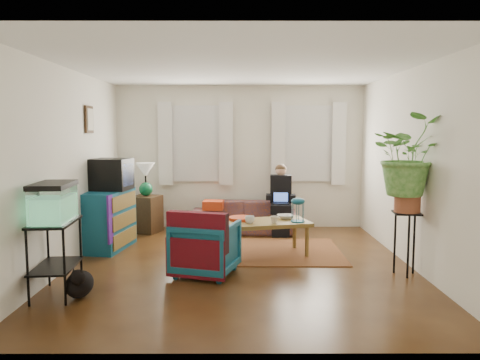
{
  "coord_description": "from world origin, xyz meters",
  "views": [
    {
      "loc": [
        -0.01,
        -6.09,
        1.78
      ],
      "look_at": [
        0.0,
        0.4,
        1.1
      ],
      "focal_mm": 35.0,
      "sensor_mm": 36.0,
      "label": 1
    }
  ],
  "objects_px": {
    "dresser": "(109,220)",
    "armchair": "(206,245)",
    "plant_stand": "(406,244)",
    "sofa": "(243,212)",
    "aquarium_stand": "(56,258)",
    "side_table": "(146,214)",
    "coffee_table": "(266,238)"
  },
  "relations": [
    {
      "from": "dresser",
      "to": "armchair",
      "type": "distance_m",
      "value": 2.03
    },
    {
      "from": "dresser",
      "to": "plant_stand",
      "type": "height_order",
      "value": "dresser"
    },
    {
      "from": "sofa",
      "to": "aquarium_stand",
      "type": "height_order",
      "value": "aquarium_stand"
    },
    {
      "from": "aquarium_stand",
      "to": "plant_stand",
      "type": "xyz_separation_m",
      "value": [
        4.05,
        0.71,
        -0.01
      ]
    },
    {
      "from": "dresser",
      "to": "plant_stand",
      "type": "bearing_deg",
      "value": -9.37
    },
    {
      "from": "side_table",
      "to": "dresser",
      "type": "distance_m",
      "value": 1.21
    },
    {
      "from": "coffee_table",
      "to": "plant_stand",
      "type": "bearing_deg",
      "value": -42.67
    },
    {
      "from": "dresser",
      "to": "aquarium_stand",
      "type": "xyz_separation_m",
      "value": [
        -0.01,
        -2.03,
        -0.04
      ]
    },
    {
      "from": "sofa",
      "to": "aquarium_stand",
      "type": "relative_size",
      "value": 2.25
    },
    {
      "from": "sofa",
      "to": "plant_stand",
      "type": "xyz_separation_m",
      "value": [
        1.99,
        -2.48,
        0.04
      ]
    },
    {
      "from": "side_table",
      "to": "aquarium_stand",
      "type": "xyz_separation_m",
      "value": [
        -0.35,
        -3.19,
        0.08
      ]
    },
    {
      "from": "armchair",
      "to": "dresser",
      "type": "bearing_deg",
      "value": -22.55
    },
    {
      "from": "side_table",
      "to": "aquarium_stand",
      "type": "bearing_deg",
      "value": -96.26
    },
    {
      "from": "sofa",
      "to": "coffee_table",
      "type": "xyz_separation_m",
      "value": [
        0.32,
        -1.55,
        -0.11
      ]
    },
    {
      "from": "aquarium_stand",
      "to": "armchair",
      "type": "distance_m",
      "value": 1.74
    },
    {
      "from": "sofa",
      "to": "dresser",
      "type": "height_order",
      "value": "dresser"
    },
    {
      "from": "aquarium_stand",
      "to": "plant_stand",
      "type": "bearing_deg",
      "value": 5.55
    },
    {
      "from": "dresser",
      "to": "plant_stand",
      "type": "xyz_separation_m",
      "value": [
        4.04,
        -1.32,
        -0.05
      ]
    },
    {
      "from": "dresser",
      "to": "coffee_table",
      "type": "relative_size",
      "value": 0.82
    },
    {
      "from": "coffee_table",
      "to": "plant_stand",
      "type": "relative_size",
      "value": 1.52
    },
    {
      "from": "dresser",
      "to": "coffee_table",
      "type": "height_order",
      "value": "dresser"
    },
    {
      "from": "armchair",
      "to": "sofa",
      "type": "bearing_deg",
      "value": -84.25
    },
    {
      "from": "aquarium_stand",
      "to": "sofa",
      "type": "bearing_deg",
      "value": 52.79
    },
    {
      "from": "dresser",
      "to": "side_table",
      "type": "bearing_deg",
      "value": 82.39
    },
    {
      "from": "sofa",
      "to": "armchair",
      "type": "bearing_deg",
      "value": -96.74
    },
    {
      "from": "dresser",
      "to": "aquarium_stand",
      "type": "relative_size",
      "value": 1.21
    },
    {
      "from": "side_table",
      "to": "plant_stand",
      "type": "relative_size",
      "value": 0.82
    },
    {
      "from": "aquarium_stand",
      "to": "coffee_table",
      "type": "height_order",
      "value": "aquarium_stand"
    },
    {
      "from": "armchair",
      "to": "plant_stand",
      "type": "relative_size",
      "value": 0.93
    },
    {
      "from": "sofa",
      "to": "plant_stand",
      "type": "relative_size",
      "value": 2.32
    },
    {
      "from": "sofa",
      "to": "armchair",
      "type": "relative_size",
      "value": 2.48
    },
    {
      "from": "sofa",
      "to": "side_table",
      "type": "bearing_deg",
      "value": -175.47
    }
  ]
}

